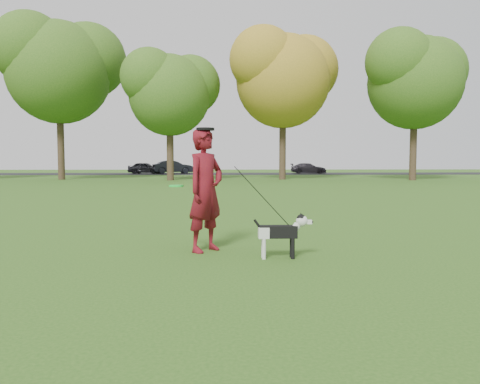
{
  "coord_description": "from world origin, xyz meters",
  "views": [
    {
      "loc": [
        -0.48,
        -7.32,
        1.46
      ],
      "look_at": [
        -0.18,
        -0.03,
        0.95
      ],
      "focal_mm": 35.0,
      "sensor_mm": 36.0,
      "label": 1
    }
  ],
  "objects_px": {
    "dog": "(283,231)",
    "car_left": "(145,168)",
    "car_mid": "(173,167)",
    "car_right": "(308,168)",
    "man": "(206,190)"
  },
  "relations": [
    {
      "from": "man",
      "to": "car_mid",
      "type": "bearing_deg",
      "value": 47.81
    },
    {
      "from": "dog",
      "to": "car_left",
      "type": "relative_size",
      "value": 0.26
    },
    {
      "from": "car_left",
      "to": "car_mid",
      "type": "distance_m",
      "value": 2.78
    },
    {
      "from": "car_mid",
      "to": "dog",
      "type": "bearing_deg",
      "value": 171.16
    },
    {
      "from": "car_mid",
      "to": "car_right",
      "type": "distance_m",
      "value": 13.75
    },
    {
      "from": "man",
      "to": "dog",
      "type": "height_order",
      "value": "man"
    },
    {
      "from": "dog",
      "to": "car_left",
      "type": "distance_m",
      "value": 41.4
    },
    {
      "from": "man",
      "to": "dog",
      "type": "xyz_separation_m",
      "value": [
        1.15,
        -0.59,
        -0.56
      ]
    },
    {
      "from": "man",
      "to": "car_mid",
      "type": "relative_size",
      "value": 0.48
    },
    {
      "from": "car_left",
      "to": "dog",
      "type": "bearing_deg",
      "value": -155.83
    },
    {
      "from": "car_left",
      "to": "car_right",
      "type": "height_order",
      "value": "car_left"
    },
    {
      "from": "man",
      "to": "car_right",
      "type": "bearing_deg",
      "value": 28.34
    },
    {
      "from": "man",
      "to": "car_right",
      "type": "relative_size",
      "value": 0.53
    },
    {
      "from": "man",
      "to": "car_mid",
      "type": "height_order",
      "value": "man"
    },
    {
      "from": "car_mid",
      "to": "car_right",
      "type": "xyz_separation_m",
      "value": [
        13.75,
        0.0,
        -0.14
      ]
    }
  ]
}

